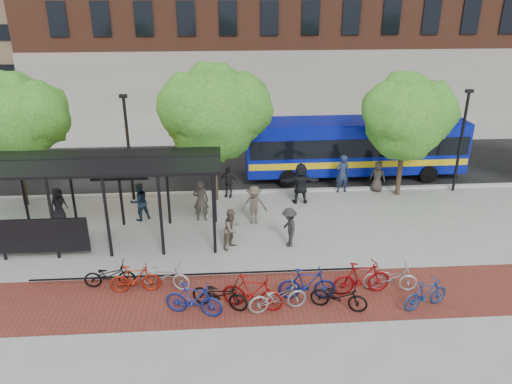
{
  "coord_description": "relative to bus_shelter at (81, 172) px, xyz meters",
  "views": [
    {
      "loc": [
        -2.57,
        -18.98,
        9.87
      ],
      "look_at": [
        -1.25,
        0.33,
        1.6
      ],
      "focal_mm": 35.0,
      "sensor_mm": 36.0,
      "label": 1
    }
  ],
  "objects": [
    {
      "name": "pedestrian_6",
      "position": [
        13.23,
        4.28,
        -2.21
      ],
      "size": [
        0.91,
        0.81,
        1.57
      ],
      "primitive_type": "imported",
      "rotation": [
        0.0,
        0.0,
        2.64
      ],
      "color": "#37312C",
      "rests_on": "ground"
    },
    {
      "name": "bike_5",
      "position": [
        6.37,
        -5.06,
        -2.39
      ],
      "size": [
        2.1,
        1.18,
        1.22
      ],
      "primitive_type": "imported",
      "rotation": [
        0.0,
        0.0,
        1.25
      ],
      "color": "maroon",
      "rests_on": "ground"
    },
    {
      "name": "bike_4",
      "position": [
        5.32,
        -4.95,
        -2.5
      ],
      "size": [
        2.03,
        1.32,
        1.01
      ],
      "primitive_type": "imported",
      "rotation": [
        0.0,
        0.0,
        1.2
      ],
      "color": "black",
      "rests_on": "ground"
    },
    {
      "name": "bike_11",
      "position": [
        11.97,
        -5.41,
        -2.49
      ],
      "size": [
        1.76,
        1.01,
        1.02
      ],
      "primitive_type": "imported",
      "rotation": [
        0.0,
        0.0,
        1.9
      ],
      "color": "navy",
      "rests_on": "ground"
    },
    {
      "name": "bike_2",
      "position": [
        3.41,
        -3.65,
        -2.5
      ],
      "size": [
        2.0,
        1.25,
        0.99
      ],
      "primitive_type": "imported",
      "rotation": [
        0.0,
        0.0,
        1.23
      ],
      "color": "#B1B1B4",
      "rests_on": "ground"
    },
    {
      "name": "bike_7",
      "position": [
        8.21,
        -4.66,
        -2.42
      ],
      "size": [
        1.95,
        0.65,
        1.15
      ],
      "primitive_type": "imported",
      "rotation": [
        0.0,
        0.0,
        1.52
      ],
      "color": "navy",
      "rests_on": "ground"
    },
    {
      "name": "ground",
      "position": [
        8.13,
        0.48,
        -3.0
      ],
      "size": [
        160.0,
        160.0,
        0.0
      ],
      "primitive_type": "plane",
      "color": "#9E9E99",
      "rests_on": "ground"
    },
    {
      "name": "pedestrian_5",
      "position": [
        9.16,
        3.14,
        -2.01
      ],
      "size": [
        1.85,
        0.62,
        1.98
      ],
      "primitive_type": "imported",
      "rotation": [
        0.0,
        0.0,
        3.12
      ],
      "color": "black",
      "rests_on": "ground"
    },
    {
      "name": "pedestrian_3",
      "position": [
        6.82,
        1.08,
        -2.12
      ],
      "size": [
        1.16,
        0.7,
        1.75
      ],
      "primitive_type": "imported",
      "rotation": [
        0.0,
        0.0,
        0.04
      ],
      "color": "#50463C",
      "rests_on": "ground"
    },
    {
      "name": "curb",
      "position": [
        8.13,
        4.48,
        -2.94
      ],
      "size": [
        160.0,
        0.25,
        0.12
      ],
      "primitive_type": "cube",
      "color": "#B7B7B2",
      "rests_on": "ground"
    },
    {
      "name": "brick_strip",
      "position": [
        6.13,
        -4.52,
        -3.0
      ],
      "size": [
        24.0,
        3.0,
        0.01
      ],
      "primitive_type": "cube",
      "color": "maroon",
      "rests_on": "ground"
    },
    {
      "name": "bike_rack_rail",
      "position": [
        4.83,
        -3.62,
        -3.0
      ],
      "size": [
        12.0,
        0.05,
        0.95
      ],
      "primitive_type": "cube",
      "color": "black",
      "rests_on": "ground"
    },
    {
      "name": "pedestrian_8",
      "position": [
        5.81,
        -1.02,
        -2.16
      ],
      "size": [
        1.01,
        1.03,
        1.67
      ],
      "primitive_type": "imported",
      "rotation": [
        0.0,
        0.0,
        0.86
      ],
      "color": "brown",
      "rests_on": "ground"
    },
    {
      "name": "pedestrian_0",
      "position": [
        -1.73,
        1.89,
        -2.21
      ],
      "size": [
        0.87,
        0.92,
        1.59
      ],
      "primitive_type": "imported",
      "rotation": [
        0.0,
        0.0,
        0.94
      ],
      "color": "black",
      "rests_on": "ground"
    },
    {
      "name": "bus",
      "position": [
        12.52,
        6.42,
        -1.2
      ],
      "size": [
        11.61,
        2.89,
        3.13
      ],
      "rotation": [
        0.0,
        0.0,
        0.01
      ],
      "color": "#08159D",
      "rests_on": "ground"
    },
    {
      "name": "tree_b",
      "position": [
        5.23,
        3.83,
        1.46
      ],
      "size": [
        5.15,
        4.2,
        6.47
      ],
      "color": "#382619",
      "rests_on": "ground"
    },
    {
      "name": "bike_1",
      "position": [
        2.46,
        -3.87,
        -2.48
      ],
      "size": [
        1.74,
        0.56,
        1.03
      ],
      "primitive_type": "imported",
      "rotation": [
        0.0,
        0.0,
        1.62
      ],
      "color": "#9C210E",
      "rests_on": "ground"
    },
    {
      "name": "bike_6",
      "position": [
        7.17,
        -5.23,
        -2.49
      ],
      "size": [
        2.04,
        1.04,
        1.02
      ],
      "primitive_type": "imported",
      "rotation": [
        0.0,
        0.0,
        1.76
      ],
      "color": "gray",
      "rests_on": "ground"
    },
    {
      "name": "bike_9",
      "position": [
        10.08,
        -4.49,
        -2.39
      ],
      "size": [
        2.1,
        0.81,
        1.23
      ],
      "primitive_type": "imported",
      "rotation": [
        0.0,
        0.0,
        1.69
      ],
      "color": "maroon",
      "rests_on": "ground"
    },
    {
      "name": "tree_a",
      "position": [
        -3.77,
        3.83,
        1.24
      ],
      "size": [
        4.9,
        4.0,
        6.18
      ],
      "color": "#382619",
      "rests_on": "ground"
    },
    {
      "name": "tree_c",
      "position": [
        14.22,
        3.83,
        1.06
      ],
      "size": [
        4.66,
        3.8,
        5.92
      ],
      "color": "#382619",
      "rests_on": "ground"
    },
    {
      "name": "bike_3",
      "position": [
        4.5,
        -5.27,
        -2.43
      ],
      "size": [
        1.98,
        1.06,
        1.15
      ],
      "primitive_type": "imported",
      "rotation": [
        0.0,
        0.0,
        1.28
      ],
      "color": "navy",
      "rests_on": "ground"
    },
    {
      "name": "pedestrian_9",
      "position": [
        8.08,
        -1.02,
        -2.18
      ],
      "size": [
        0.76,
        1.14,
        1.64
      ],
      "primitive_type": "imported",
      "rotation": [
        0.0,
        0.0,
        4.86
      ],
      "color": "#292929",
      "rests_on": "ground"
    },
    {
      "name": "pedestrian_1",
      "position": [
        4.51,
        1.57,
        -2.05
      ],
      "size": [
        0.71,
        0.48,
        1.89
      ],
      "primitive_type": "imported",
      "rotation": [
        0.0,
        0.0,
        3.09
      ],
      "color": "#463F38",
      "rests_on": "ground"
    },
    {
      "name": "pedestrian_2",
      "position": [
        1.8,
        1.79,
        -2.12
      ],
      "size": [
        1.08,
        1.03,
        1.76
      ],
      "primitive_type": "imported",
      "rotation": [
        0.0,
        0.0,
        3.74
      ],
      "color": "#1C2E42",
      "rests_on": "ground"
    },
    {
      "name": "bike_0",
      "position": [
        1.51,
        -3.48,
        -2.54
      ],
      "size": [
        1.77,
        0.65,
        0.92
      ],
      "primitive_type": "imported",
      "rotation": [
        0.0,
        0.0,
        1.59
      ],
      "color": "black",
      "rests_on": "ground"
    },
    {
      "name": "lamp_post_left",
      "position": [
        1.13,
        4.08,
        -0.25
      ],
      "size": [
        0.35,
        0.2,
        5.12
      ],
      "color": "black",
      "rests_on": "ground"
    },
    {
      "name": "bike_10",
      "position": [
        11.14,
        -4.33,
        -2.51
      ],
      "size": [
        1.92,
        0.9,
        0.97
      ],
      "primitive_type": "imported",
      "rotation": [
        0.0,
        0.0,
        1.43
      ],
      "color": "#B2B2B4",
      "rests_on": "ground"
    },
    {
      "name": "lamp_post_right",
      "position": [
        17.13,
        4.08,
        -0.25
      ],
      "size": [
        0.35,
        0.2,
        5.12
      ],
      "color": "black",
      "rests_on": "ground"
    },
    {
      "name": "pedestrian_7",
      "position": [
        11.42,
        4.28,
        -2.02
      ],
      "size": [
        0.79,
        0.59,
        1.97
      ],
      "primitive_type": "imported",
      "rotation": [
        0.0,
        0.0,
        3.32
      ],
      "color": "#1F2B4A",
      "rests_on": "ground"
    },
    {
      "name": "asphalt_street",
      "position": [
        8.13,
        8.48,
        -2.99
      ],
      "size": [
        160.0,
        8.0,
        0.01
      ],
      "primitive_type": "cube",
      "color": "black",
      "rests_on": "ground"
    },
    {
      "name": "bus_shelter",
      "position": [
        0.0,
        0.0,
        0.0
      ],
      "size": [
        10.6,
        3.07,
        3.6
      ],
      "color": "black",
      "rests_on": "ground"
    },
    {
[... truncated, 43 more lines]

